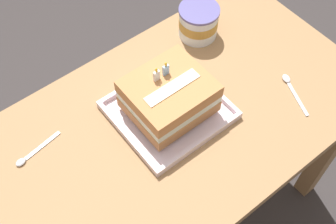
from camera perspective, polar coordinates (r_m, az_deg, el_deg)
name	(u,v)px	position (r m, az deg, el deg)	size (l,w,h in m)	color
ground_plane	(167,216)	(1.83, -0.07, -13.52)	(8.00, 8.00, 0.00)	#383333
dining_table	(167,144)	(1.28, -0.10, -4.23)	(1.19, 0.64, 0.71)	#9E754C
foil_tray	(169,111)	(1.20, 0.10, 0.17)	(0.29, 0.28, 0.02)	silver
birthday_cake	(169,96)	(1.14, 0.11, 2.10)	(0.21, 0.19, 0.15)	#BE7F4C
ice_cream_tub	(198,22)	(1.36, 4.03, 11.78)	(0.12, 0.12, 0.10)	white
serving_spoon_near_tray	(29,156)	(1.19, -17.81, -5.50)	(0.14, 0.04, 0.01)	silver
serving_spoon_by_bowls	(290,85)	(1.31, 15.78, 3.42)	(0.07, 0.15, 0.01)	silver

